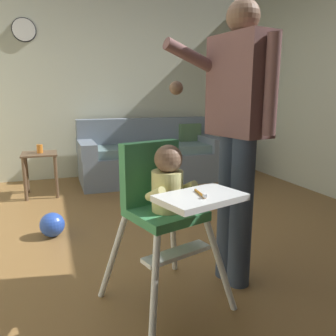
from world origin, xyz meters
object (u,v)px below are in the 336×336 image
(sippy_cup, at_px, (40,149))
(adult_standing, at_px, (237,132))
(high_chair, at_px, (165,196))
(couch, at_px, (150,157))
(side_table, at_px, (40,165))
(wall_clock, at_px, (24,30))
(toy_ball, at_px, (52,225))

(sippy_cup, bearing_deg, adult_standing, -63.81)
(high_chair, height_order, sippy_cup, high_chair)
(couch, height_order, adult_standing, adult_standing)
(high_chair, distance_m, side_table, 2.65)
(sippy_cup, bearing_deg, side_table, -180.00)
(high_chair, distance_m, wall_clock, 3.71)
(sippy_cup, distance_m, wall_clock, 1.67)
(adult_standing, height_order, side_table, adult_standing)
(adult_standing, bearing_deg, couch, -106.36)
(high_chair, xyz_separation_m, sippy_cup, (-0.71, 2.53, -0.08))
(high_chair, xyz_separation_m, side_table, (-0.72, 2.53, -0.27))
(wall_clock, bearing_deg, toy_ball, -84.66)
(toy_ball, relative_size, side_table, 0.40)
(couch, xyz_separation_m, adult_standing, (-0.25, -2.78, 0.64))
(toy_ball, relative_size, wall_clock, 0.68)
(toy_ball, height_order, wall_clock, wall_clock)
(adult_standing, relative_size, side_table, 3.30)
(toy_ball, height_order, side_table, side_table)
(sippy_cup, height_order, wall_clock, wall_clock)
(couch, height_order, sippy_cup, couch)
(toy_ball, height_order, sippy_cup, sippy_cup)
(toy_ball, distance_m, wall_clock, 2.88)
(couch, bearing_deg, high_chair, -14.52)
(adult_standing, distance_m, sippy_cup, 2.75)
(side_table, relative_size, wall_clock, 1.70)
(adult_standing, relative_size, toy_ball, 8.23)
(high_chair, height_order, side_table, high_chair)
(side_table, bearing_deg, sippy_cup, 0.00)
(high_chair, distance_m, sippy_cup, 2.63)
(couch, relative_size, side_table, 3.78)
(adult_standing, bearing_deg, wall_clock, -79.34)
(high_chair, relative_size, sippy_cup, 9.41)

